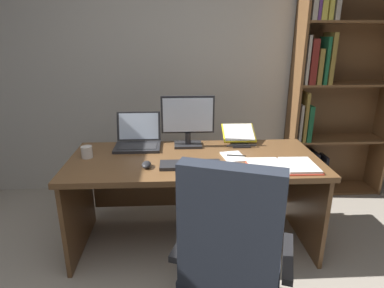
# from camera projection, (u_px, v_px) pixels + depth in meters

# --- Properties ---
(wall_back) EXTENTS (5.29, 0.12, 2.69)m
(wall_back) POSITION_uv_depth(u_px,v_px,m) (182.00, 61.00, 3.21)
(wall_back) COLOR #B2ADA3
(wall_back) RESTS_ON ground
(desk) EXTENTS (1.83, 0.79, 0.73)m
(desk) POSITION_uv_depth(u_px,v_px,m) (194.00, 177.00, 2.52)
(desk) COLOR brown
(desk) RESTS_ON ground
(bookshelf) EXTENTS (0.97, 0.30, 2.27)m
(bookshelf) POSITION_uv_depth(u_px,v_px,m) (330.00, 87.00, 3.15)
(bookshelf) COLOR brown
(bookshelf) RESTS_ON ground
(office_chair) EXTENTS (0.70, 0.62, 1.06)m
(office_chair) POSITION_uv_depth(u_px,v_px,m) (231.00, 268.00, 1.68)
(office_chair) COLOR #232326
(office_chair) RESTS_ON ground
(monitor) EXTENTS (0.42, 0.16, 0.41)m
(monitor) POSITION_uv_depth(u_px,v_px,m) (188.00, 122.00, 2.57)
(monitor) COLOR #232326
(monitor) RESTS_ON desk
(laptop) EXTENTS (0.36, 0.32, 0.25)m
(laptop) POSITION_uv_depth(u_px,v_px,m) (138.00, 140.00, 2.61)
(laptop) COLOR #232326
(laptop) RESTS_ON desk
(keyboard) EXTENTS (0.42, 0.15, 0.02)m
(keyboard) POSITION_uv_depth(u_px,v_px,m) (190.00, 165.00, 2.22)
(keyboard) COLOR #232326
(keyboard) RESTS_ON desk
(computer_mouse) EXTENTS (0.06, 0.10, 0.04)m
(computer_mouse) POSITION_uv_depth(u_px,v_px,m) (147.00, 165.00, 2.21)
(computer_mouse) COLOR #232326
(computer_mouse) RESTS_ON desk
(reading_stand_with_book) EXTENTS (0.27, 0.26, 0.14)m
(reading_stand_with_book) POSITION_uv_depth(u_px,v_px,m) (239.00, 135.00, 2.69)
(reading_stand_with_book) COLOR #232326
(reading_stand_with_book) RESTS_ON desk
(open_binder) EXTENTS (0.47, 0.29, 0.02)m
(open_binder) POSITION_uv_depth(u_px,v_px,m) (282.00, 166.00, 2.21)
(open_binder) COLOR #DB422D
(open_binder) RESTS_ON desk
(notepad) EXTENTS (0.18, 0.23, 0.01)m
(notepad) POSITION_uv_depth(u_px,v_px,m) (233.00, 157.00, 2.39)
(notepad) COLOR silver
(notepad) RESTS_ON desk
(pen) EXTENTS (0.14, 0.04, 0.01)m
(pen) POSITION_uv_depth(u_px,v_px,m) (236.00, 155.00, 2.39)
(pen) COLOR black
(pen) RESTS_ON notepad
(coffee_mug) EXTENTS (0.08, 0.08, 0.09)m
(coffee_mug) POSITION_uv_depth(u_px,v_px,m) (87.00, 152.00, 2.37)
(coffee_mug) COLOR silver
(coffee_mug) RESTS_ON desk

